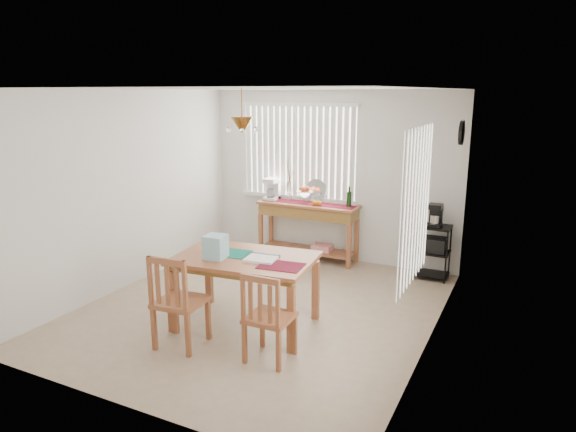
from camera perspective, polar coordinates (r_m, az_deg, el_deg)
The scene contains 10 objects.
ground at distance 6.36m, azimuth -3.04°, elevation -10.25°, with size 4.00×4.50×0.01m, color tan.
room_shell at distance 5.89m, azimuth -3.16°, elevation 5.06°, with size 4.20×4.70×2.70m.
sideboard at distance 7.96m, azimuth 2.29°, elevation -0.17°, with size 1.59×0.45×0.89m.
sideboard_items at distance 8.01m, azimuth 0.56°, elevation 2.59°, with size 1.51×0.38×0.68m.
wire_cart at distance 7.47m, azimuth 15.84°, elevation -3.30°, with size 0.45×0.36×0.76m.
cart_items at distance 7.36m, azimuth 16.08°, elevation 0.05°, with size 0.18×0.22×0.31m.
dining_table at distance 5.69m, azimuth -4.80°, elevation -5.40°, with size 1.61×1.13×0.81m.
table_items at distance 5.58m, azimuth -6.77°, elevation -3.78°, with size 1.21×0.52×0.26m.
chair_left at distance 5.39m, azimuth -12.13°, elevation -9.31°, with size 0.50×0.50×1.01m.
chair_right at distance 5.03m, azimuth -2.25°, elevation -11.23°, with size 0.43×0.43×0.92m.
Camera 1 is at (2.86, -5.06, 2.57)m, focal length 32.00 mm.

